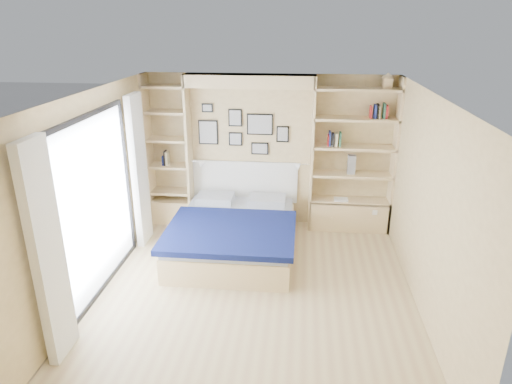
# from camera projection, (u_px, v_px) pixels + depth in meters

# --- Properties ---
(ground) EXTENTS (4.50, 4.50, 0.00)m
(ground) POSITION_uv_depth(u_px,v_px,m) (255.00, 292.00, 5.84)
(ground) COLOR tan
(ground) RESTS_ON ground
(room_shell) EXTENTS (4.50, 4.50, 4.50)m
(room_shell) POSITION_uv_depth(u_px,v_px,m) (240.00, 174.00, 6.92)
(room_shell) COLOR #D0B47D
(room_shell) RESTS_ON ground
(bed) EXTENTS (1.81, 2.26, 1.07)m
(bed) POSITION_uv_depth(u_px,v_px,m) (235.00, 234.00, 6.81)
(bed) COLOR beige
(bed) RESTS_ON ground
(photo_gallery) EXTENTS (1.48, 0.02, 0.82)m
(photo_gallery) POSITION_uv_depth(u_px,v_px,m) (241.00, 130.00, 7.39)
(photo_gallery) COLOR black
(photo_gallery) RESTS_ON ground
(reading_lamps) EXTENTS (1.92, 0.12, 0.15)m
(reading_lamps) POSITION_uv_depth(u_px,v_px,m) (249.00, 164.00, 7.35)
(reading_lamps) COLOR silver
(reading_lamps) RESTS_ON ground
(shelf_decor) EXTENTS (3.61, 0.23, 2.03)m
(shelf_decor) POSITION_uv_depth(u_px,v_px,m) (339.00, 129.00, 7.07)
(shelf_decor) COLOR #A51E1E
(shelf_decor) RESTS_ON ground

